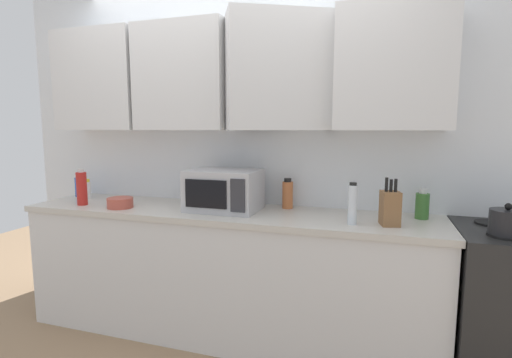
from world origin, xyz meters
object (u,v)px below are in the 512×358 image
Objects in this scene: bottle_spice_jar at (288,194)px; bottle_blue_cleaner at (79,186)px; microwave at (223,190)px; bottle_clear_tall at (352,204)px; bottle_white_jar at (87,189)px; bottle_green_oil at (422,205)px; knife_block at (390,208)px; bowl_ceramic_small at (120,203)px; bottle_red_sauce at (82,188)px; kettle at (507,222)px.

bottle_spice_jar reaches higher than bottle_blue_cleaner.
bottle_clear_tall is (0.88, -0.14, -0.02)m from microwave.
bottle_green_oil is at bearing 1.56° from bottle_white_jar.
bottle_spice_jar is (1.62, 0.12, 0.03)m from bottle_white_jar.
microwave reaches higher than bottle_clear_tall.
bottle_green_oil is (0.87, -0.06, -0.01)m from bottle_spice_jar.
bottle_spice_jar is 1.12× the size of bottle_green_oil.
knife_block is 1.56× the size of bowl_ceramic_small.
bowl_ceramic_small is at bearing -178.14° from knife_block.
bottle_blue_cleaner is (-1.34, 0.13, -0.05)m from microwave.
bottle_clear_tall is 1.38× the size of bowl_ceramic_small.
knife_block is at bearing -130.00° from bottle_green_oil.
microwave is 1.09m from knife_block.
microwave reaches higher than bottle_red_sauce.
knife_block is at bearing 173.14° from kettle.
bottle_clear_tall reaches higher than bottle_spice_jar.
bottle_spice_jar is 0.79× the size of bottle_red_sauce.
bottle_clear_tall is 1.31× the size of bottle_green_oil.
bottle_white_jar is at bearing 174.18° from bottle_clear_tall.
bottle_clear_tall reaches higher than kettle.
bottle_white_jar is 1.63m from bottle_spice_jar.
microwave is 1.35m from bottle_blue_cleaner.
bottle_clear_tall is at bearing -6.96° from bottle_blue_cleaner.
bottle_red_sauce is at bearing 179.70° from kettle.
bottle_red_sauce is (-1.94, -0.01, 0.00)m from bottle_clear_tall.
bottle_clear_tall is 1.61m from bowl_ceramic_small.
bottle_green_oil is (0.20, 0.23, -0.02)m from knife_block.
microwave is at bearing -3.29° from bottle_white_jar.
kettle is 0.80× the size of bottle_spice_jar.
knife_block is 1.13× the size of bottle_clear_tall.
bowl_ceramic_small is at bearing 179.76° from kettle.
knife_block is 2.30m from bottle_white_jar.
bottle_red_sauce is at bearing -172.97° from bottle_green_oil.
microwave is 1.71× the size of knife_block.
bowl_ceramic_small is (-0.73, -0.16, -0.10)m from microwave.
kettle is at bearing -1.63° from bottle_clear_tall.
knife_block is at bearing -5.09° from microwave.
bottle_white_jar is at bearing -175.63° from bottle_spice_jar.
bottle_spice_jar is at bearing 144.20° from bottle_clear_tall.
microwave is 0.45m from bottle_spice_jar.
bottle_green_oil is 1.06× the size of bowl_ceramic_small.
bottle_clear_tall is 0.49m from bottle_green_oil.
bottle_spice_jar is 1.15× the size of bottle_blue_cleaner.
bottle_blue_cleaner is at bearing 174.73° from knife_block.
bottle_spice_jar is (-0.68, 0.29, -0.00)m from knife_block.
bottle_spice_jar is at bearing 17.05° from bowl_ceramic_small.
bottle_spice_jar is (-1.25, 0.36, 0.02)m from kettle.
bottle_white_jar is (-2.30, 0.17, -0.03)m from knife_block.
knife_block is 1.77× the size of bottle_white_jar.
knife_block reaches higher than bottle_spice_jar.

